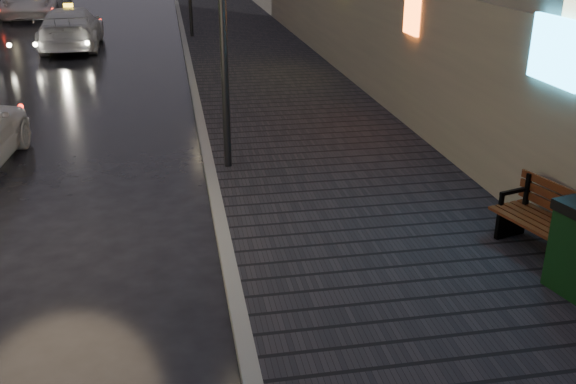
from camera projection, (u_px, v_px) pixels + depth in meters
name	position (u px, v px, depth m)	size (l,w,h in m)	color
sidewalk	(244.00, 40.00, 26.24)	(4.60, 58.00, 0.15)	black
curb	(184.00, 42.00, 25.84)	(0.20, 58.00, 0.15)	slate
bench	(560.00, 226.00, 8.65)	(1.12, 1.99, 0.97)	black
taxi_mid	(71.00, 28.00, 24.60)	(2.17, 5.34, 1.55)	silver
taxi_far	(36.00, 1.00, 33.18)	(2.72, 5.90, 1.64)	white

